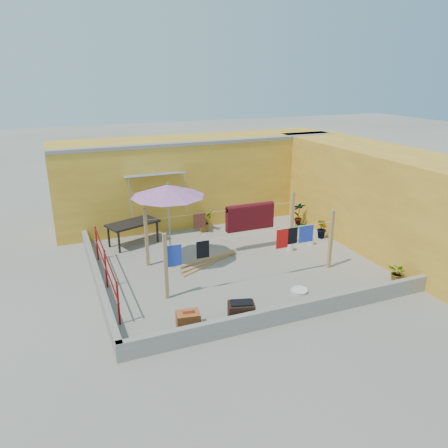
{
  "coord_description": "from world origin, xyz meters",
  "views": [
    {
      "loc": [
        -4.96,
        -11.3,
        5.56
      ],
      "look_at": [
        -0.21,
        0.3,
        1.19
      ],
      "focal_mm": 35.0,
      "sensor_mm": 36.0,
      "label": 1
    }
  ],
  "objects_px": {
    "brick_stack": "(188,320)",
    "water_jug_b": "(311,240)",
    "plant_back_a": "(204,221)",
    "white_basin": "(299,290)",
    "water_jug_a": "(290,246)",
    "outdoor_table": "(133,224)",
    "green_hose": "(301,226)",
    "patio_umbrella": "(168,191)",
    "brazier": "(241,313)"
  },
  "relations": [
    {
      "from": "patio_umbrella",
      "to": "water_jug_a",
      "type": "bearing_deg",
      "value": -5.69
    },
    {
      "from": "patio_umbrella",
      "to": "water_jug_a",
      "type": "xyz_separation_m",
      "value": [
        3.93,
        -0.39,
        -2.16
      ]
    },
    {
      "from": "outdoor_table",
      "to": "brick_stack",
      "type": "bearing_deg",
      "value": -88.64
    },
    {
      "from": "outdoor_table",
      "to": "patio_umbrella",
      "type": "bearing_deg",
      "value": -71.48
    },
    {
      "from": "outdoor_table",
      "to": "water_jug_a",
      "type": "height_order",
      "value": "outdoor_table"
    },
    {
      "from": "outdoor_table",
      "to": "brick_stack",
      "type": "relative_size",
      "value": 3.2
    },
    {
      "from": "water_jug_a",
      "to": "water_jug_b",
      "type": "distance_m",
      "value": 0.96
    },
    {
      "from": "brick_stack",
      "to": "brazier",
      "type": "distance_m",
      "value": 1.24
    },
    {
      "from": "patio_umbrella",
      "to": "plant_back_a",
      "type": "xyz_separation_m",
      "value": [
        1.95,
        2.47,
        -1.95
      ]
    },
    {
      "from": "brazier",
      "to": "water_jug_b",
      "type": "relative_size",
      "value": 2.1
    },
    {
      "from": "brick_stack",
      "to": "water_jug_a",
      "type": "height_order",
      "value": "brick_stack"
    },
    {
      "from": "brick_stack",
      "to": "water_jug_b",
      "type": "height_order",
      "value": "brick_stack"
    },
    {
      "from": "patio_umbrella",
      "to": "water_jug_a",
      "type": "height_order",
      "value": "patio_umbrella"
    },
    {
      "from": "white_basin",
      "to": "water_jug_b",
      "type": "relative_size",
      "value": 1.41
    },
    {
      "from": "water_jug_a",
      "to": "brick_stack",
      "type": "bearing_deg",
      "value": -145.38
    },
    {
      "from": "water_jug_b",
      "to": "outdoor_table",
      "type": "bearing_deg",
      "value": 157.64
    },
    {
      "from": "patio_umbrella",
      "to": "water_jug_b",
      "type": "height_order",
      "value": "patio_umbrella"
    },
    {
      "from": "water_jug_b",
      "to": "green_hose",
      "type": "xyz_separation_m",
      "value": [
        0.67,
        1.69,
        -0.11
      ]
    },
    {
      "from": "patio_umbrella",
      "to": "plant_back_a",
      "type": "relative_size",
      "value": 3.8
    },
    {
      "from": "patio_umbrella",
      "to": "water_jug_b",
      "type": "xyz_separation_m",
      "value": [
        4.87,
        -0.18,
        -2.18
      ]
    },
    {
      "from": "plant_back_a",
      "to": "green_hose",
      "type": "bearing_deg",
      "value": -14.9
    },
    {
      "from": "white_basin",
      "to": "plant_back_a",
      "type": "xyz_separation_m",
      "value": [
        -0.75,
        5.45,
        0.33
      ]
    },
    {
      "from": "patio_umbrella",
      "to": "white_basin",
      "type": "distance_m",
      "value": 4.63
    },
    {
      "from": "water_jug_b",
      "to": "brazier",
      "type": "bearing_deg",
      "value": -139.72
    },
    {
      "from": "brazier",
      "to": "water_jug_a",
      "type": "relative_size",
      "value": 1.91
    },
    {
      "from": "water_jug_a",
      "to": "water_jug_b",
      "type": "height_order",
      "value": "water_jug_a"
    },
    {
      "from": "water_jug_b",
      "to": "plant_back_a",
      "type": "relative_size",
      "value": 0.44
    },
    {
      "from": "outdoor_table",
      "to": "brick_stack",
      "type": "height_order",
      "value": "outdoor_table"
    },
    {
      "from": "brazier",
      "to": "green_hose",
      "type": "bearing_deg",
      "value": 47.1
    },
    {
      "from": "outdoor_table",
      "to": "plant_back_a",
      "type": "distance_m",
      "value": 2.7
    },
    {
      "from": "patio_umbrella",
      "to": "brick_stack",
      "type": "xyz_separation_m",
      "value": [
        -0.57,
        -3.5,
        -2.12
      ]
    },
    {
      "from": "patio_umbrella",
      "to": "green_hose",
      "type": "height_order",
      "value": "patio_umbrella"
    },
    {
      "from": "plant_back_a",
      "to": "white_basin",
      "type": "bearing_deg",
      "value": -82.11
    },
    {
      "from": "brick_stack",
      "to": "white_basin",
      "type": "height_order",
      "value": "brick_stack"
    },
    {
      "from": "outdoor_table",
      "to": "brick_stack",
      "type": "distance_m",
      "value": 5.64
    },
    {
      "from": "patio_umbrella",
      "to": "water_jug_a",
      "type": "distance_m",
      "value": 4.51
    },
    {
      "from": "plant_back_a",
      "to": "patio_umbrella",
      "type": "bearing_deg",
      "value": -128.3
    },
    {
      "from": "patio_umbrella",
      "to": "green_hose",
      "type": "relative_size",
      "value": 5.92
    },
    {
      "from": "white_basin",
      "to": "green_hose",
      "type": "bearing_deg",
      "value": 57.68
    },
    {
      "from": "water_jug_a",
      "to": "white_basin",
      "type": "bearing_deg",
      "value": -115.4
    },
    {
      "from": "water_jug_b",
      "to": "water_jug_a",
      "type": "bearing_deg",
      "value": -167.47
    },
    {
      "from": "outdoor_table",
      "to": "white_basin",
      "type": "height_order",
      "value": "outdoor_table"
    },
    {
      "from": "patio_umbrella",
      "to": "water_jug_b",
      "type": "distance_m",
      "value": 5.34
    },
    {
      "from": "water_jug_a",
      "to": "plant_back_a",
      "type": "relative_size",
      "value": 0.49
    },
    {
      "from": "green_hose",
      "to": "water_jug_b",
      "type": "bearing_deg",
      "value": -111.66
    },
    {
      "from": "water_jug_b",
      "to": "green_hose",
      "type": "distance_m",
      "value": 1.83
    },
    {
      "from": "brazier",
      "to": "water_jug_b",
      "type": "bearing_deg",
      "value": 40.28
    },
    {
      "from": "brazier",
      "to": "water_jug_a",
      "type": "height_order",
      "value": "brazier"
    },
    {
      "from": "brick_stack",
      "to": "water_jug_b",
      "type": "xyz_separation_m",
      "value": [
        5.45,
        3.32,
        -0.05
      ]
    },
    {
      "from": "outdoor_table",
      "to": "plant_back_a",
      "type": "height_order",
      "value": "outdoor_table"
    }
  ]
}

